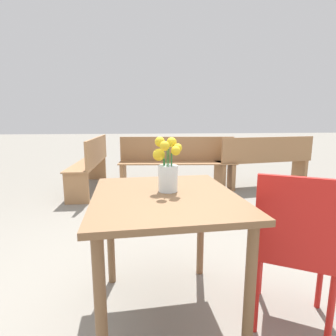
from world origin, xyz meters
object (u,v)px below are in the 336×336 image
at_px(flower_vase, 167,170).
at_px(bench_near, 177,160).
at_px(cafe_chair, 296,243).
at_px(table_front, 165,213).
at_px(bench_far, 265,160).
at_px(bench_middle, 92,161).

relative_size(flower_vase, bench_near, 0.16).
bearing_deg(flower_vase, cafe_chair, -19.29).
relative_size(table_front, bench_near, 0.49).
bearing_deg(table_front, bench_near, 80.99).
bearing_deg(bench_near, bench_far, -2.03).
xyz_separation_m(flower_vase, bench_middle, (-0.95, 2.87, -0.39)).
bearing_deg(bench_far, table_front, -124.47).
xyz_separation_m(table_front, bench_far, (1.94, 2.82, -0.16)).
relative_size(flower_vase, cafe_chair, 0.34).
bearing_deg(bench_near, table_front, -99.01).
relative_size(flower_vase, bench_far, 0.17).
bearing_deg(bench_middle, bench_far, -2.03).
bearing_deg(cafe_chair, bench_middle, 117.19).
height_order(flower_vase, bench_far, flower_vase).
xyz_separation_m(cafe_chair, bench_far, (1.27, 2.99, -0.04)).
distance_m(table_front, bench_far, 3.43).
height_order(bench_middle, bench_far, same).
xyz_separation_m(table_front, flower_vase, (0.02, 0.06, 0.23)).
bearing_deg(table_front, cafe_chair, -14.19).
distance_m(cafe_chair, bench_near, 3.05).
distance_m(bench_near, bench_far, 1.48).
bearing_deg(table_front, flower_vase, 71.08).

